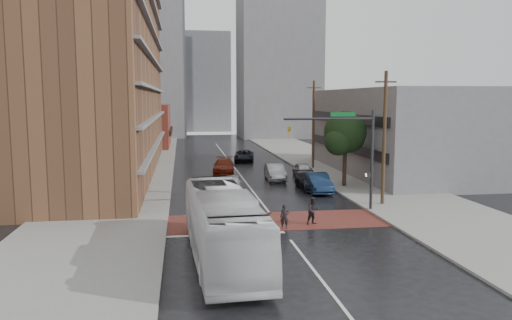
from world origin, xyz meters
TOP-DOWN VIEW (x-y plane):
  - ground at (0.00, 0.00)m, footprint 160.00×160.00m
  - crosswalk at (0.00, 0.50)m, footprint 14.00×5.00m
  - sidewalk_west at (-11.50, 25.00)m, footprint 9.00×90.00m
  - sidewalk_east at (11.50, 25.00)m, footprint 9.00×90.00m
  - apartment_block at (-14.00, 24.00)m, footprint 10.00×44.00m
  - storefront_west at (-12.00, 54.00)m, footprint 8.00×16.00m
  - building_east at (16.50, 20.00)m, footprint 11.00×26.00m
  - distant_tower_west at (-14.00, 78.00)m, footprint 18.00×16.00m
  - distant_tower_east at (14.00, 72.00)m, footprint 16.00×14.00m
  - distant_tower_center at (0.00, 95.00)m, footprint 12.00×10.00m
  - street_tree at (8.52, 12.03)m, footprint 4.20×4.10m
  - signal_mast at (5.85, 2.50)m, footprint 6.50×0.30m
  - utility_pole_near at (8.80, 4.00)m, footprint 1.60×0.26m
  - utility_pole_far at (8.80, 24.00)m, footprint 1.60×0.26m
  - transit_bus at (-4.06, -6.82)m, footprint 3.53×12.67m
  - pedestrian_a at (0.18, -1.50)m, footprint 0.62×0.48m
  - pedestrian_b at (2.21, -0.68)m, footprint 1.00×0.87m
  - car_travel_a at (-1.73, 11.54)m, footprint 2.24×4.29m
  - car_travel_b at (3.03, 16.79)m, footprint 1.80×4.80m
  - car_travel_c at (-1.59, 22.07)m, footprint 2.80×5.62m
  - suv_travel at (1.86, 32.07)m, footprint 3.16×5.47m
  - car_parked_near at (5.48, 10.00)m, footprint 1.92×5.04m
  - car_parked_mid at (5.20, 11.58)m, footprint 2.07×4.98m
  - car_parked_far at (6.30, 18.56)m, footprint 1.66×4.10m

SIDE VIEW (x-z plane):
  - ground at x=0.00m, z-range 0.00..0.00m
  - crosswalk at x=0.00m, z-range 0.00..0.02m
  - sidewalk_west at x=-11.50m, z-range 0.00..0.15m
  - sidewalk_east at x=11.50m, z-range 0.00..0.15m
  - car_parked_far at x=6.30m, z-range 0.00..1.39m
  - car_travel_a at x=-1.73m, z-range 0.00..1.39m
  - suv_travel at x=1.86m, z-range 0.00..1.43m
  - car_parked_mid at x=5.20m, z-range 0.00..1.44m
  - pedestrian_a at x=0.18m, z-range 0.00..1.53m
  - car_travel_b at x=3.03m, z-range 0.00..1.56m
  - car_travel_c at x=-1.59m, z-range 0.00..1.57m
  - car_parked_near at x=5.48m, z-range 0.00..1.64m
  - pedestrian_b at x=2.21m, z-range 0.00..1.76m
  - transit_bus at x=-4.06m, z-range 0.00..3.49m
  - storefront_west at x=-12.00m, z-range 0.00..7.00m
  - building_east at x=16.50m, z-range 0.00..9.00m
  - signal_mast at x=5.85m, z-range 1.13..8.33m
  - street_tree at x=8.52m, z-range 1.28..8.18m
  - utility_pole_near at x=8.80m, z-range 0.14..10.14m
  - utility_pole_far at x=8.80m, z-range 0.14..10.14m
  - distant_tower_center at x=0.00m, z-range 0.00..24.00m
  - apartment_block at x=-14.00m, z-range 0.00..28.00m
  - distant_tower_west at x=-14.00m, z-range 0.00..32.00m
  - distant_tower_east at x=14.00m, z-range 0.00..36.00m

